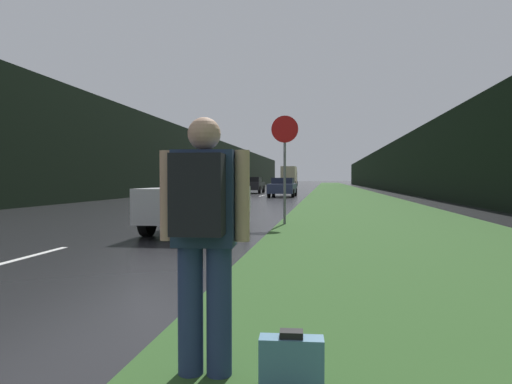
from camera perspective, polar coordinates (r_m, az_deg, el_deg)
name	(u,v)px	position (r m, az deg, el deg)	size (l,w,h in m)	color
grass_verge	(345,193)	(40.51, 11.03, -0.18)	(6.00, 240.00, 0.02)	#2D5123
lane_stripe_b	(9,262)	(7.95, -28.45, -7.66)	(0.12, 3.00, 0.01)	silver
lane_stripe_c	(167,220)	(14.14, -11.05, -3.51)	(0.12, 3.00, 0.01)	silver
lane_stripe_d	(220,207)	(20.84, -4.55, -1.84)	(0.12, 3.00, 0.01)	silver
lane_stripe_e	(246,200)	(27.69, -1.25, -0.98)	(0.12, 3.00, 0.01)	silver
lane_stripe_f	(262,196)	(34.61, 0.74, -0.46)	(0.12, 3.00, 0.01)	silver
treeline_far_side	(199,163)	(52.44, -7.09, 3.60)	(2.00, 140.00, 6.18)	black
treeline_near_side	(398,167)	(51.05, 17.32, 2.95)	(2.00, 140.00, 5.03)	black
stop_sign	(285,157)	(12.59, 3.61, 4.44)	(0.74, 0.07, 3.00)	slate
hitchhiker_with_backpack	(203,229)	(2.86, -6.61, -4.63)	(0.57, 0.42, 1.65)	navy
suitcase	(291,363)	(2.89, 4.44, -20.58)	(0.39, 0.16, 0.36)	teal
car_passing_near	(201,198)	(11.31, -6.89, -0.77)	(1.90, 4.22, 1.56)	#BCBCBC
car_passing_far	(283,187)	(33.02, 3.37, 0.63)	(1.87, 4.76, 1.36)	#2D3856
car_oncoming	(252,185)	(40.92, -0.47, 0.90)	(1.88, 4.16, 1.45)	black
delivery_truck	(289,176)	(83.44, 4.19, 2.02)	(2.65, 8.22, 3.53)	#6E684F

